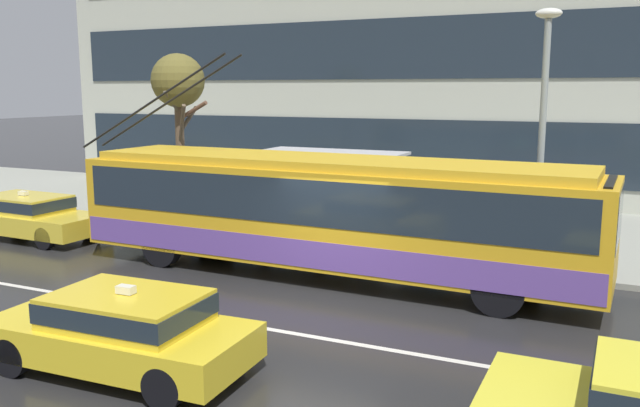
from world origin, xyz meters
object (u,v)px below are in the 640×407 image
trolleybus (327,211)px  taxi_oncoming_near (122,328)px  taxi_queued_behind_bus (28,214)px  street_tree_bare (178,86)px  pedestrian_approaching_curb (457,181)px  street_lamp (543,115)px  bus_shelter (334,170)px  pedestrian_at_shelter (318,188)px  pedestrian_walking_past (264,187)px

trolleybus → taxi_oncoming_near: size_ratio=3.16×
taxi_queued_behind_bus → street_tree_bare: street_tree_bare is taller
pedestrian_approaching_curb → street_lamp: 3.78m
pedestrian_approaching_curb → street_tree_bare: bearing=-173.8°
trolleybus → taxi_oncoming_near: 6.38m
trolleybus → bus_shelter: (-1.49, 3.81, 0.46)m
pedestrian_approaching_curb → street_lamp: street_lamp is taller
pedestrian_approaching_curb → street_tree_bare: (-8.83, -0.96, 2.68)m
pedestrian_at_shelter → street_lamp: street_lamp is taller
trolleybus → street_tree_bare: size_ratio=2.53×
trolleybus → street_lamp: 5.55m
bus_shelter → pedestrian_approaching_curb: size_ratio=2.10×
trolleybus → pedestrian_walking_past: 3.45m
bus_shelter → pedestrian_approaching_curb: bus_shelter is taller
bus_shelter → street_tree_bare: bearing=-178.4°
trolleybus → street_lamp: size_ratio=2.24×
trolleybus → taxi_queued_behind_bus: 9.70m
trolleybus → street_lamp: (4.42, 2.53, 2.21)m
pedestrian_approaching_curb → street_lamp: size_ratio=0.34×
trolleybus → bus_shelter: 4.12m
pedestrian_at_shelter → pedestrian_walking_past: 1.68m
trolleybus → pedestrian_at_shelter: 2.26m
trolleybus → pedestrian_walking_past: bearing=144.7°
trolleybus → pedestrian_approaching_curb: (1.97, 4.63, 0.23)m
taxi_oncoming_near → street_lamp: (5.08, 8.82, 3.05)m
trolleybus → pedestrian_at_shelter: bearing=120.2°
taxi_oncoming_near → street_lamp: 10.62m
pedestrian_approaching_curb → taxi_queued_behind_bus: bearing=-158.0°
pedestrian_walking_past → street_lamp: (7.23, 0.54, 2.08)m
taxi_oncoming_near → street_tree_bare: street_tree_bare is taller
taxi_queued_behind_bus → street_lamp: street_lamp is taller
street_tree_bare → taxi_oncoming_near: bearing=-58.1°
trolleybus → street_lamp: street_lamp is taller
taxi_queued_behind_bus → bus_shelter: bus_shelter is taller
pedestrian_at_shelter → street_tree_bare: size_ratio=0.38×
taxi_oncoming_near → pedestrian_at_shelter: bearing=93.3°
pedestrian_walking_past → taxi_oncoming_near: bearing=-75.4°
taxi_oncoming_near → taxi_queued_behind_bus: bearing=145.4°
taxi_oncoming_near → street_tree_bare: size_ratio=0.80×
trolleybus → pedestrian_approaching_curb: 5.04m
bus_shelter → pedestrian_at_shelter: (0.36, -1.87, -0.26)m
trolleybus → taxi_queued_behind_bus: size_ratio=2.86×
street_lamp → street_tree_bare: 11.36m
taxi_oncoming_near → street_lamp: bearing=60.1°
bus_shelter → street_lamp: size_ratio=0.70×
taxi_queued_behind_bus → taxi_oncoming_near: same height
taxi_oncoming_near → bus_shelter: size_ratio=1.01×
pedestrian_at_shelter → pedestrian_approaching_curb: size_ratio=1.00×
street_lamp → taxi_queued_behind_bus: bearing=-169.5°
bus_shelter → pedestrian_walking_past: size_ratio=2.15×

